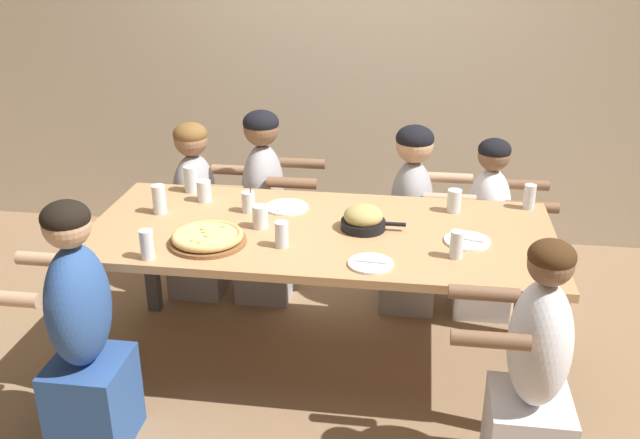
% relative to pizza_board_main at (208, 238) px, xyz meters
% --- Properties ---
extents(ground_plane, '(18.00, 18.00, 0.00)m').
position_rel_pizza_board_main_xyz_m(ground_plane, '(0.49, 0.23, -0.81)').
color(ground_plane, '#896B4C').
rests_on(ground_plane, ground).
extents(restaurant_back_panel, '(10.00, 0.06, 3.20)m').
position_rel_pizza_board_main_xyz_m(restaurant_back_panel, '(0.49, 1.99, 0.79)').
color(restaurant_back_panel, beige).
rests_on(restaurant_back_panel, ground).
extents(dining_table, '(2.24, 0.99, 0.78)m').
position_rel_pizza_board_main_xyz_m(dining_table, '(0.49, 0.23, -0.10)').
color(dining_table, tan).
rests_on(dining_table, ground).
extents(pizza_board_main, '(0.36, 0.36, 0.05)m').
position_rel_pizza_board_main_xyz_m(pizza_board_main, '(0.00, 0.00, 0.00)').
color(pizza_board_main, brown).
rests_on(pizza_board_main, dining_table).
extents(skillet_bowl, '(0.31, 0.22, 0.12)m').
position_rel_pizza_board_main_xyz_m(skillet_bowl, '(0.70, 0.26, 0.03)').
color(skillet_bowl, black).
rests_on(skillet_bowl, dining_table).
extents(empty_plate_a, '(0.22, 0.22, 0.02)m').
position_rel_pizza_board_main_xyz_m(empty_plate_a, '(0.28, 0.47, -0.02)').
color(empty_plate_a, white).
rests_on(empty_plate_a, dining_table).
extents(empty_plate_b, '(0.21, 0.21, 0.02)m').
position_rel_pizza_board_main_xyz_m(empty_plate_b, '(1.19, 0.18, -0.02)').
color(empty_plate_b, white).
rests_on(empty_plate_b, dining_table).
extents(empty_plate_c, '(0.20, 0.20, 0.02)m').
position_rel_pizza_board_main_xyz_m(empty_plate_c, '(0.76, -0.12, -0.02)').
color(empty_plate_c, white).
rests_on(empty_plate_c, dining_table).
extents(cocktail_glass_blue, '(0.07, 0.07, 0.13)m').
position_rel_pizza_board_main_xyz_m(cocktail_glass_blue, '(0.10, 0.40, 0.02)').
color(cocktail_glass_blue, silver).
rests_on(cocktail_glass_blue, dining_table).
extents(drinking_glass_a, '(0.06, 0.06, 0.13)m').
position_rel_pizza_board_main_xyz_m(drinking_glass_a, '(1.52, 0.64, 0.04)').
color(drinking_glass_a, silver).
rests_on(drinking_glass_a, dining_table).
extents(drinking_glass_b, '(0.08, 0.08, 0.14)m').
position_rel_pizza_board_main_xyz_m(drinking_glass_b, '(-0.28, 0.64, 0.04)').
color(drinking_glass_b, silver).
rests_on(drinking_glass_b, dining_table).
extents(drinking_glass_c, '(0.06, 0.06, 0.13)m').
position_rel_pizza_board_main_xyz_m(drinking_glass_c, '(-0.22, -0.19, 0.03)').
color(drinking_glass_c, silver).
rests_on(drinking_glass_c, dining_table).
extents(drinking_glass_d, '(0.06, 0.06, 0.12)m').
position_rel_pizza_board_main_xyz_m(drinking_glass_d, '(0.35, 0.01, 0.03)').
color(drinking_glass_d, silver).
rests_on(drinking_glass_d, dining_table).
extents(drinking_glass_e, '(0.07, 0.07, 0.12)m').
position_rel_pizza_board_main_xyz_m(drinking_glass_e, '(1.13, 0.55, 0.02)').
color(drinking_glass_e, silver).
rests_on(drinking_glass_e, dining_table).
extents(drinking_glass_f, '(0.07, 0.07, 0.11)m').
position_rel_pizza_board_main_xyz_m(drinking_glass_f, '(-0.17, 0.51, 0.02)').
color(drinking_glass_f, silver).
rests_on(drinking_glass_f, dining_table).
extents(drinking_glass_g, '(0.07, 0.07, 0.15)m').
position_rel_pizza_board_main_xyz_m(drinking_glass_g, '(-0.34, 0.32, 0.04)').
color(drinking_glass_g, silver).
rests_on(drinking_glass_g, dining_table).
extents(drinking_glass_h, '(0.08, 0.08, 0.11)m').
position_rel_pizza_board_main_xyz_m(drinking_glass_h, '(0.20, 0.21, 0.02)').
color(drinking_glass_h, silver).
rests_on(drinking_glass_h, dining_table).
extents(drinking_glass_i, '(0.06, 0.06, 0.13)m').
position_rel_pizza_board_main_xyz_m(drinking_glass_i, '(1.13, 0.01, 0.03)').
color(drinking_glass_i, silver).
rests_on(drinking_glass_i, dining_table).
extents(diner_near_right, '(0.51, 0.40, 1.11)m').
position_rel_pizza_board_main_xyz_m(diner_near_right, '(1.43, -0.48, -0.31)').
color(diner_near_right, silver).
rests_on(diner_near_right, ground).
extents(diner_far_right, '(0.51, 0.40, 1.06)m').
position_rel_pizza_board_main_xyz_m(diner_far_right, '(1.36, 0.95, -0.33)').
color(diner_far_right, silver).
rests_on(diner_far_right, ground).
extents(diner_far_left, '(0.51, 0.40, 1.08)m').
position_rel_pizza_board_main_xyz_m(diner_far_left, '(-0.37, 0.95, -0.31)').
color(diner_far_left, '#99999E').
rests_on(diner_far_left, ground).
extents(diner_far_midright, '(0.51, 0.40, 1.11)m').
position_rel_pizza_board_main_xyz_m(diner_far_midright, '(0.92, 0.95, -0.29)').
color(diner_far_midright, '#99999E').
rests_on(diner_far_midright, ground).
extents(diner_near_left, '(0.51, 0.40, 1.16)m').
position_rel_pizza_board_main_xyz_m(diner_near_left, '(-0.42, -0.48, -0.28)').
color(diner_near_left, '#2D5193').
rests_on(diner_near_left, ground).
extents(diner_far_midleft, '(0.51, 0.40, 1.17)m').
position_rel_pizza_board_main_xyz_m(diner_far_midleft, '(0.05, 0.95, -0.27)').
color(diner_far_midleft, '#99999E').
rests_on(diner_far_midleft, ground).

